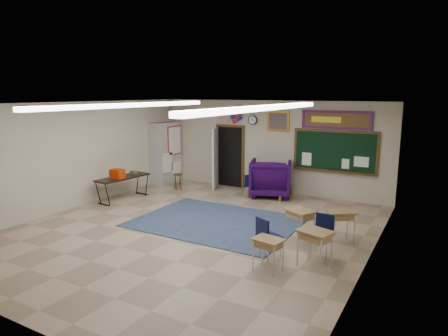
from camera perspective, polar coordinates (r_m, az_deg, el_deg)
The scene contains 25 objects.
floor at distance 9.72m, azimuth -4.57°, elevation -8.83°, with size 9.00×9.00×0.00m, color tan.
back_wall at distance 13.25m, azimuth 6.28°, elevation 3.08°, with size 8.00×0.04×3.00m, color #C1B89C.
front_wall at distance 6.25m, azimuth -28.65°, elevation -6.89°, with size 8.00×0.04×3.00m, color #C1B89C.
left_wall at distance 12.01m, azimuth -20.72°, elevation 1.66°, with size 0.04×9.00×3.00m, color #C1B89C.
right_wall at distance 7.86m, azimuth 20.25°, elevation -2.82°, with size 0.04×9.00×3.00m, color #C1B89C.
ceiling at distance 9.17m, azimuth -4.85°, elevation 9.13°, with size 8.00×9.00×0.04m, color silver.
area_rug at distance 10.26m, azimuth -1.11°, elevation -7.68°, with size 4.00×3.00×0.02m, color #334562.
fluorescent_strips at distance 9.17m, azimuth -4.84°, elevation 8.75°, with size 3.86×6.00×0.10m, color white, non-canonical shape.
doorway at distance 13.83m, azimuth 0.28°, elevation 1.62°, with size 1.10×0.89×2.16m.
chalkboard at distance 12.52m, azimuth 15.50°, elevation 2.14°, with size 2.55×0.14×1.30m.
bulletin_board at distance 12.43m, azimuth 15.73°, elevation 6.65°, with size 2.10×0.05×0.55m.
framed_art_print at distance 13.00m, azimuth 7.73°, elevation 6.67°, with size 0.75×0.05×0.65m.
wall_clock at distance 13.36m, azimuth 4.12°, elevation 6.85°, with size 0.32×0.05×0.32m.
wall_flags at distance 13.71m, azimuth 0.84°, elevation 7.52°, with size 1.16×0.06×0.70m, color red, non-canonical shape.
storage_cabinet at distance 14.62m, azimuth -8.28°, elevation 2.16°, with size 0.59×1.25×2.20m.
wingback_armchair at distance 12.74m, azimuth 6.67°, elevation -1.42°, with size 1.25×1.29×1.17m, color #1F0533.
student_chair_reading at distance 12.52m, azimuth 3.69°, elevation -2.54°, with size 0.38×0.38×0.76m, color black, non-canonical shape.
student_chair_desk_a at distance 8.05m, azimuth 6.50°, elevation -9.88°, with size 0.43×0.43×0.85m, color black, non-canonical shape.
student_chair_desk_b at distance 8.30m, azimuth 13.76°, elevation -9.50°, with size 0.42×0.42×0.85m, color black, non-canonical shape.
student_desk_front_left at distance 9.00m, azimuth 10.79°, elevation -7.85°, with size 0.76×0.69×0.74m.
student_desk_front_right at distance 9.21m, azimuth 16.26°, elevation -7.74°, with size 0.75×0.71×0.72m.
student_desk_back_left at distance 7.51m, azimuth 6.31°, elevation -12.01°, with size 0.59×0.48×0.64m.
student_desk_back_right at distance 7.80m, azimuth 12.82°, elevation -10.93°, with size 0.72×0.62×0.73m.
folding_table at distance 12.65m, azimuth -14.22°, elevation -2.66°, with size 0.76×1.79×0.99m.
wooden_stool at distance 13.65m, azimuth -6.60°, elevation -1.93°, with size 0.30×0.30×0.53m.
Camera 1 is at (5.16, -7.58, 3.25)m, focal length 32.00 mm.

